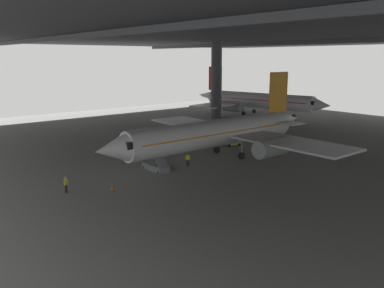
# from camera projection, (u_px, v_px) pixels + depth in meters

# --- Properties ---
(ground_plane) EXTENTS (110.00, 110.00, 0.00)m
(ground_plane) POSITION_uv_depth(u_px,v_px,m) (212.00, 159.00, 51.03)
(ground_plane) COLOR gray
(hangar_structure) EXTENTS (121.00, 99.00, 16.95)m
(hangar_structure) POSITION_uv_depth(u_px,v_px,m) (285.00, 31.00, 56.22)
(hangar_structure) COLOR #4C4F54
(hangar_structure) RESTS_ON ground_plane
(airplane_main) EXTENTS (32.27, 33.61, 10.68)m
(airplane_main) POSITION_uv_depth(u_px,v_px,m) (219.00, 133.00, 50.94)
(airplane_main) COLOR white
(airplane_main) RESTS_ON ground_plane
(boarding_stairs) EXTENTS (4.04, 1.52, 4.50)m
(boarding_stairs) POSITION_uv_depth(u_px,v_px,m) (155.00, 164.00, 46.07)
(boarding_stairs) COLOR slate
(boarding_stairs) RESTS_ON ground_plane
(crew_worker_near_nose) EXTENTS (0.40, 0.45, 1.61)m
(crew_worker_near_nose) POSITION_uv_depth(u_px,v_px,m) (66.00, 184.00, 38.13)
(crew_worker_near_nose) COLOR #232838
(crew_worker_near_nose) RESTS_ON ground_plane
(crew_worker_by_stairs) EXTENTS (0.38, 0.47, 1.55)m
(crew_worker_by_stairs) POSITION_uv_depth(u_px,v_px,m) (188.00, 159.00, 47.58)
(crew_worker_by_stairs) COLOR #232838
(crew_worker_by_stairs) RESTS_ON ground_plane
(airplane_distant) EXTENTS (33.10, 32.42, 10.56)m
(airplane_distant) POSITION_uv_depth(u_px,v_px,m) (256.00, 100.00, 89.85)
(airplane_distant) COLOR white
(airplane_distant) RESTS_ON ground_plane
(traffic_cone_orange) EXTENTS (0.36, 0.36, 0.60)m
(traffic_cone_orange) POSITION_uv_depth(u_px,v_px,m) (112.00, 188.00, 38.74)
(traffic_cone_orange) COLOR black
(traffic_cone_orange) RESTS_ON ground_plane
(baggage_tug) EXTENTS (1.93, 2.48, 0.90)m
(baggage_tug) POSITION_uv_depth(u_px,v_px,m) (233.00, 142.00, 58.72)
(baggage_tug) COLOR yellow
(baggage_tug) RESTS_ON ground_plane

